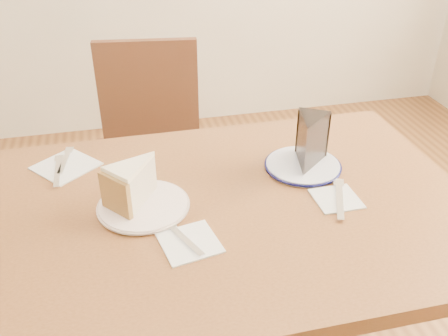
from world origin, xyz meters
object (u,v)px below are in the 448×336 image
(plate_navy, at_px, (303,166))
(carrot_cake, at_px, (137,183))
(table, at_px, (222,237))
(chocolate_cake, at_px, (309,144))
(plate_cream, at_px, (144,206))
(chair_far, at_px, (152,155))

(plate_navy, relative_size, carrot_cake, 1.56)
(carrot_cake, bearing_deg, table, 36.01)
(table, distance_m, chocolate_cake, 0.33)
(chocolate_cake, bearing_deg, table, 53.75)
(plate_cream, relative_size, chocolate_cake, 1.70)
(table, xyz_separation_m, carrot_cake, (-0.19, 0.05, 0.16))
(plate_cream, bearing_deg, plate_navy, 11.30)
(plate_cream, relative_size, carrot_cake, 1.66)
(chair_far, xyz_separation_m, chocolate_cake, (0.37, -0.60, 0.32))
(plate_navy, height_order, carrot_cake, carrot_cake)
(chair_far, bearing_deg, plate_navy, 128.66)
(plate_cream, relative_size, plate_navy, 1.07)
(chair_far, bearing_deg, plate_cream, 91.44)
(plate_navy, bearing_deg, chair_far, 121.11)
(table, relative_size, plate_cream, 5.79)
(plate_navy, relative_size, chocolate_cake, 1.60)
(carrot_cake, height_order, chocolate_cake, chocolate_cake)
(table, distance_m, plate_cream, 0.21)
(carrot_cake, bearing_deg, chocolate_cake, 58.36)
(plate_navy, distance_m, chocolate_cake, 0.07)
(table, bearing_deg, chair_far, 98.93)
(plate_cream, bearing_deg, table, -8.84)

